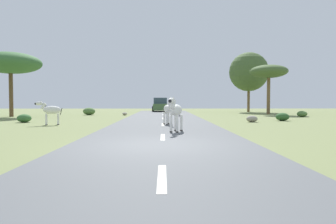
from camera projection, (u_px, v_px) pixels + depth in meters
ground_plane at (155, 146)px, 9.44m from camera, size 90.00×90.00×0.00m
road at (163, 146)px, 9.44m from camera, size 6.00×64.00×0.05m
lane_markings at (163, 150)px, 8.44m from camera, size 0.16×56.00×0.01m
zebra_0 at (168, 109)px, 17.41m from camera, size 0.64×1.55×1.48m
zebra_1 at (176, 111)px, 13.37m from camera, size 0.79×1.61×1.57m
zebra_2 at (51, 110)px, 17.74m from camera, size 1.49×0.66×1.44m
car_0 at (160, 105)px, 38.71m from camera, size 2.07×4.37×1.74m
tree_1 at (269, 72)px, 31.72m from camera, size 3.88×3.88×5.17m
tree_2 at (249, 72)px, 38.02m from camera, size 4.88×4.88×7.48m
tree_3 at (10, 63)px, 26.69m from camera, size 5.27×5.27×5.67m
bush_0 at (89, 111)px, 30.17m from camera, size 1.20×1.08×0.72m
bush_1 at (282, 117)px, 21.47m from camera, size 0.94×0.84×0.56m
bush_2 at (24, 118)px, 19.84m from camera, size 0.90×0.81×0.54m
bush_3 at (302, 114)px, 26.52m from camera, size 0.88×0.79×0.53m
rock_0 at (252, 119)px, 20.16m from camera, size 0.74×0.61×0.43m
rock_2 at (125, 114)px, 29.45m from camera, size 0.47×0.47×0.30m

